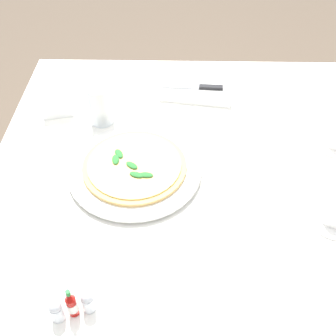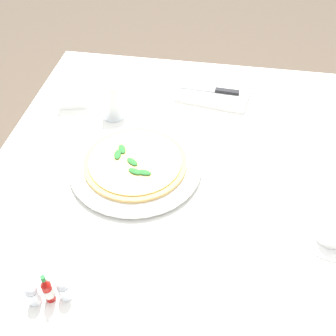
# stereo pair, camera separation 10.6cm
# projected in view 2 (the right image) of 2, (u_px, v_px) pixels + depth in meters

# --- Properties ---
(ground_plane) EXTENTS (8.00, 8.00, 0.00)m
(ground_plane) POSITION_uv_depth(u_px,v_px,m) (190.00, 312.00, 1.60)
(ground_plane) COLOR brown
(dining_table) EXTENTS (1.11, 1.11, 0.75)m
(dining_table) POSITION_uv_depth(u_px,v_px,m) (198.00, 210.00, 1.16)
(dining_table) COLOR white
(dining_table) RESTS_ON ground_plane
(pizza_plate) EXTENTS (0.34, 0.34, 0.02)m
(pizza_plate) POSITION_uv_depth(u_px,v_px,m) (135.00, 167.00, 1.07)
(pizza_plate) COLOR white
(pizza_plate) RESTS_ON dining_table
(pizza) EXTENTS (0.27, 0.27, 0.02)m
(pizza) POSITION_uv_depth(u_px,v_px,m) (135.00, 163.00, 1.06)
(pizza) COLOR #DBAD60
(pizza) RESTS_ON pizza_plate
(coffee_cup_far_left) EXTENTS (0.13, 0.13, 0.06)m
(coffee_cup_far_left) POSITION_uv_depth(u_px,v_px,m) (333.00, 231.00, 0.91)
(coffee_cup_far_left) COLOR white
(coffee_cup_far_left) RESTS_ON dining_table
(water_glass_near_left) EXTENTS (0.07, 0.07, 0.12)m
(water_glass_near_left) POSITION_uv_depth(u_px,v_px,m) (113.00, 102.00, 1.21)
(water_glass_near_left) COLOR white
(water_glass_near_left) RESTS_ON dining_table
(napkin_folded) EXTENTS (0.24, 0.16, 0.02)m
(napkin_folded) POSITION_uv_depth(u_px,v_px,m) (212.00, 93.00, 1.31)
(napkin_folded) COLOR white
(napkin_folded) RESTS_ON dining_table
(dinner_knife) EXTENTS (0.20, 0.03, 0.01)m
(dinner_knife) POSITION_uv_depth(u_px,v_px,m) (211.00, 90.00, 1.30)
(dinner_knife) COLOR silver
(dinner_knife) RESTS_ON napkin_folded
(hot_sauce_bottle) EXTENTS (0.02, 0.02, 0.08)m
(hot_sauce_bottle) POSITION_uv_depth(u_px,v_px,m) (48.00, 290.00, 0.80)
(hot_sauce_bottle) COLOR #B7140F
(hot_sauce_bottle) RESTS_ON dining_table
(salt_shaker) EXTENTS (0.03, 0.03, 0.06)m
(salt_shaker) POSITION_uv_depth(u_px,v_px,m) (33.00, 295.00, 0.80)
(salt_shaker) COLOR white
(salt_shaker) RESTS_ON dining_table
(pepper_shaker) EXTENTS (0.03, 0.03, 0.06)m
(pepper_shaker) POSITION_uv_depth(u_px,v_px,m) (64.00, 290.00, 0.81)
(pepper_shaker) COLOR white
(pepper_shaker) RESTS_ON dining_table
(menu_card) EXTENTS (0.09, 0.02, 0.06)m
(menu_card) POSITION_uv_depth(u_px,v_px,m) (72.00, 101.00, 1.24)
(menu_card) COLOR white
(menu_card) RESTS_ON dining_table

